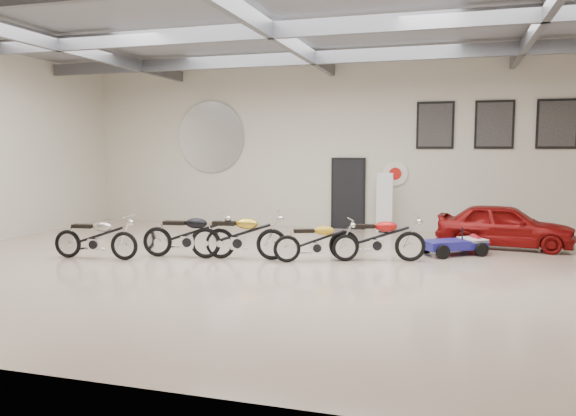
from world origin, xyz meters
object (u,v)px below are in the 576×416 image
(vintage_car, at_px, (505,226))
(motorcycle_red, at_px, (377,237))
(motorcycle_silver, at_px, (95,236))
(motorcycle_gold, at_px, (238,234))
(banner_stand, at_px, (385,202))
(go_kart, at_px, (459,241))
(motorcycle_black, at_px, (188,234))
(motorcycle_yellow, at_px, (316,240))

(vintage_car, bearing_deg, motorcycle_red, 138.73)
(motorcycle_silver, xyz_separation_m, motorcycle_gold, (3.03, 0.87, 0.05))
(banner_stand, xyz_separation_m, motorcycle_gold, (-2.60, -4.94, -0.34))
(motorcycle_red, relative_size, go_kart, 1.14)
(motorcycle_silver, bearing_deg, motorcycle_gold, 10.91)
(motorcycle_gold, distance_m, vintage_car, 6.58)
(motorcycle_silver, relative_size, vintage_car, 0.61)
(banner_stand, height_order, motorcycle_black, banner_stand)
(banner_stand, relative_size, motorcycle_black, 0.85)
(motorcycle_red, bearing_deg, motorcycle_yellow, -169.56)
(motorcycle_silver, xyz_separation_m, vintage_car, (8.77, 4.10, 0.04))
(banner_stand, xyz_separation_m, motorcycle_silver, (-5.63, -5.81, -0.39))
(motorcycle_silver, xyz_separation_m, motorcycle_yellow, (4.75, 1.08, -0.03))
(motorcycle_red, relative_size, vintage_car, 0.63)
(motorcycle_yellow, xyz_separation_m, vintage_car, (4.02, 3.02, 0.08))
(motorcycle_black, relative_size, motorcycle_red, 1.03)
(motorcycle_gold, distance_m, motorcycle_yellow, 1.73)
(motorcycle_gold, bearing_deg, motorcycle_red, 3.86)
(motorcycle_silver, relative_size, go_kart, 1.09)
(go_kart, bearing_deg, motorcycle_black, 166.35)
(motorcycle_black, height_order, motorcycle_gold, motorcycle_gold)
(motorcycle_yellow, bearing_deg, vintage_car, 13.93)
(vintage_car, bearing_deg, banner_stand, 67.69)
(motorcycle_black, bearing_deg, motorcycle_yellow, -0.34)
(go_kart, xyz_separation_m, vintage_car, (1.06, 1.27, 0.22))
(motorcycle_silver, distance_m, motorcycle_gold, 3.15)
(motorcycle_silver, relative_size, motorcycle_red, 0.96)
(motorcycle_black, height_order, go_kart, motorcycle_black)
(banner_stand, bearing_deg, vintage_car, -14.91)
(motorcycle_silver, bearing_deg, vintage_car, 19.94)
(motorcycle_gold, relative_size, motorcycle_red, 1.05)
(motorcycle_black, bearing_deg, go_kart, 12.52)
(go_kart, bearing_deg, motorcycle_red, -177.12)
(motorcycle_silver, height_order, motorcycle_black, motorcycle_black)
(motorcycle_red, height_order, vintage_car, vintage_car)
(motorcycle_black, relative_size, go_kart, 1.17)
(motorcycle_black, distance_m, motorcycle_yellow, 2.87)
(motorcycle_gold, relative_size, vintage_car, 0.66)
(motorcycle_black, distance_m, go_kart, 6.18)
(motorcycle_black, bearing_deg, motorcycle_red, 4.12)
(motorcycle_black, xyz_separation_m, motorcycle_yellow, (2.85, 0.35, -0.07))
(motorcycle_black, bearing_deg, vintage_car, 18.78)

